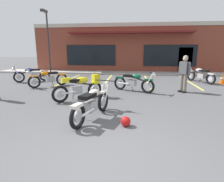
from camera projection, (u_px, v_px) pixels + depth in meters
The scene contains 14 objects.
ground_plane at pixel (122, 101), 7.02m from camera, with size 80.00×80.00×0.00m, color #515154.
sidewalk_kerb at pixel (129, 73), 14.96m from camera, with size 22.00×1.80×0.14m, color #A8A59E.
brick_storefront_building at pixel (130, 49), 18.02m from camera, with size 16.44×6.95×4.05m.
painted_stall_lines at pixel (127, 81), 11.49m from camera, with size 7.67×4.80×0.01m.
motorcycle_foreground_classic at pixel (92, 103), 5.09m from camera, with size 0.90×2.06×0.98m.
motorcycle_red_sportbike at pixel (200, 75), 10.83m from camera, with size 1.28×1.91×0.98m.
motorcycle_black_cruiser at pixel (134, 82), 8.45m from camera, with size 1.95×1.20×0.98m.
motorcycle_silver_naked at pixel (48, 78), 9.56m from camera, with size 1.69×1.61×0.98m.
motorcycle_blue_standard at pixel (81, 86), 7.09m from camera, with size 1.72×1.57×0.98m.
motorcycle_green_cafe_racer at pixel (32, 74), 11.09m from camera, with size 1.85×1.38×0.98m.
person_in_black_shirt at pixel (184, 72), 8.21m from camera, with size 0.43×0.54×1.68m.
helmet_on_pavement at pixel (126, 121), 4.64m from camera, with size 0.26×0.26×0.26m.
traffic_cone at pixel (222, 79), 10.38m from camera, with size 0.34×0.34×0.53m.
parking_lot_lamp_post at pixel (47, 34), 13.85m from camera, with size 0.24×0.76×4.76m.
Camera 1 is at (0.45, -2.85, 1.91)m, focal length 29.25 mm.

